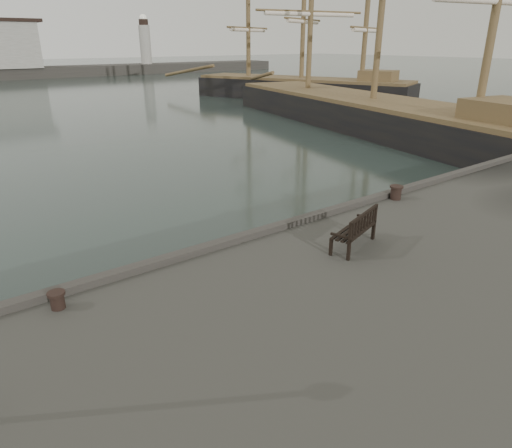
{
  "coord_description": "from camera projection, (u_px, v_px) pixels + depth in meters",
  "views": [
    {
      "loc": [
        -8.09,
        -9.56,
        6.66
      ],
      "look_at": [
        -1.23,
        -0.5,
        2.1
      ],
      "focal_mm": 32.0,
      "sensor_mm": 36.0,
      "label": 1
    }
  ],
  "objects": [
    {
      "name": "ground",
      "position": [
        278.0,
        273.0,
        14.08
      ],
      "size": [
        400.0,
        400.0,
        0.0
      ],
      "primitive_type": "plane",
      "color": "black",
      "rests_on": "ground"
    },
    {
      "name": "bench",
      "position": [
        354.0,
        236.0,
        12.04
      ],
      "size": [
        1.81,
        1.08,
        0.98
      ],
      "rotation": [
        0.0,
        0.0,
        0.3
      ],
      "color": "black",
      "rests_on": "quay"
    },
    {
      "name": "bollard_left",
      "position": [
        57.0,
        300.0,
        9.31
      ],
      "size": [
        0.4,
        0.4,
        0.37
      ],
      "primitive_type": "cylinder",
      "rotation": [
        0.0,
        0.0,
        -0.14
      ],
      "color": "black",
      "rests_on": "quay"
    },
    {
      "name": "bollard_right",
      "position": [
        396.0,
        193.0,
        15.77
      ],
      "size": [
        0.49,
        0.49,
        0.48
      ],
      "primitive_type": "cylinder",
      "rotation": [
        0.0,
        0.0,
        0.08
      ],
      "color": "black",
      "rests_on": "quay"
    },
    {
      "name": "tall_ship_main",
      "position": [
        371.0,
        120.0,
        37.27
      ],
      "size": [
        14.06,
        36.28,
        26.69
      ],
      "rotation": [
        0.0,
        0.0,
        -0.2
      ],
      "color": "black",
      "rests_on": "ground"
    },
    {
      "name": "tall_ship_far",
      "position": [
        301.0,
        93.0,
        55.9
      ],
      "size": [
        15.36,
        27.17,
        23.1
      ],
      "rotation": [
        0.0,
        0.0,
        0.38
      ],
      "color": "black",
      "rests_on": "ground"
    }
  ]
}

